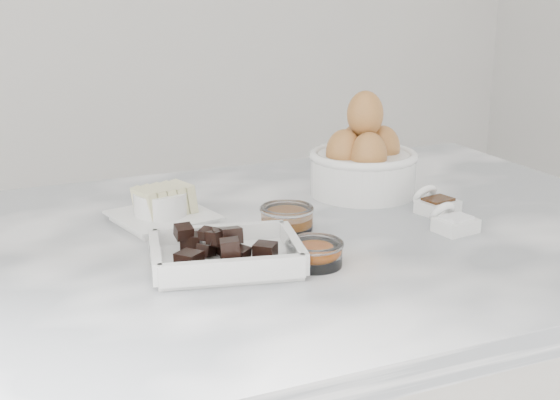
{
  "coord_description": "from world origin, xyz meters",
  "views": [
    {
      "loc": [
        -0.43,
        -0.98,
        1.31
      ],
      "look_at": [
        0.02,
        0.03,
        0.98
      ],
      "focal_mm": 50.0,
      "sensor_mm": 36.0,
      "label": 1
    }
  ],
  "objects_px": {
    "butter_plate": "(161,210)",
    "sugar_ramekin": "(161,206)",
    "honey_bowl": "(287,217)",
    "zest_bowl": "(315,252)",
    "egg_bowl": "(363,161)",
    "chocolate_dish": "(226,250)",
    "vanilla_spoon": "(434,203)",
    "salt_spoon": "(452,221)"
  },
  "relations": [
    {
      "from": "butter_plate",
      "to": "sugar_ramekin",
      "type": "bearing_deg",
      "value": 86.56
    },
    {
      "from": "honey_bowl",
      "to": "zest_bowl",
      "type": "xyz_separation_m",
      "value": [
        -0.03,
        -0.15,
        -0.0
      ]
    },
    {
      "from": "sugar_ramekin",
      "to": "honey_bowl",
      "type": "bearing_deg",
      "value": -33.0
    },
    {
      "from": "sugar_ramekin",
      "to": "egg_bowl",
      "type": "relative_size",
      "value": 0.44
    },
    {
      "from": "egg_bowl",
      "to": "honey_bowl",
      "type": "xyz_separation_m",
      "value": [
        -0.19,
        -0.12,
        -0.04
      ]
    },
    {
      "from": "butter_plate",
      "to": "zest_bowl",
      "type": "xyz_separation_m",
      "value": [
        0.13,
        -0.25,
        -0.0
      ]
    },
    {
      "from": "sugar_ramekin",
      "to": "honey_bowl",
      "type": "xyz_separation_m",
      "value": [
        0.16,
        -0.1,
        -0.01
      ]
    },
    {
      "from": "butter_plate",
      "to": "egg_bowl",
      "type": "height_order",
      "value": "egg_bowl"
    },
    {
      "from": "sugar_ramekin",
      "to": "zest_bowl",
      "type": "distance_m",
      "value": 0.28
    },
    {
      "from": "egg_bowl",
      "to": "honey_bowl",
      "type": "distance_m",
      "value": 0.23
    },
    {
      "from": "chocolate_dish",
      "to": "butter_plate",
      "type": "height_order",
      "value": "butter_plate"
    },
    {
      "from": "chocolate_dish",
      "to": "vanilla_spoon",
      "type": "xyz_separation_m",
      "value": [
        0.38,
        0.08,
        -0.01
      ]
    },
    {
      "from": "butter_plate",
      "to": "honey_bowl",
      "type": "xyz_separation_m",
      "value": [
        0.16,
        -0.1,
        -0.0
      ]
    },
    {
      "from": "chocolate_dish",
      "to": "honey_bowl",
      "type": "height_order",
      "value": "chocolate_dish"
    },
    {
      "from": "egg_bowl",
      "to": "salt_spoon",
      "type": "distance_m",
      "value": 0.23
    },
    {
      "from": "sugar_ramekin",
      "to": "honey_bowl",
      "type": "distance_m",
      "value": 0.19
    },
    {
      "from": "salt_spoon",
      "to": "vanilla_spoon",
      "type": "bearing_deg",
      "value": 71.89
    },
    {
      "from": "sugar_ramekin",
      "to": "egg_bowl",
      "type": "distance_m",
      "value": 0.36
    },
    {
      "from": "honey_bowl",
      "to": "vanilla_spoon",
      "type": "distance_m",
      "value": 0.25
    },
    {
      "from": "chocolate_dish",
      "to": "zest_bowl",
      "type": "distance_m",
      "value": 0.11
    },
    {
      "from": "egg_bowl",
      "to": "zest_bowl",
      "type": "height_order",
      "value": "egg_bowl"
    },
    {
      "from": "chocolate_dish",
      "to": "vanilla_spoon",
      "type": "bearing_deg",
      "value": 12.58
    },
    {
      "from": "zest_bowl",
      "to": "salt_spoon",
      "type": "distance_m",
      "value": 0.25
    },
    {
      "from": "sugar_ramekin",
      "to": "zest_bowl",
      "type": "xyz_separation_m",
      "value": [
        0.13,
        -0.25,
        -0.01
      ]
    },
    {
      "from": "chocolate_dish",
      "to": "egg_bowl",
      "type": "relative_size",
      "value": 1.19
    },
    {
      "from": "chocolate_dish",
      "to": "zest_bowl",
      "type": "relative_size",
      "value": 2.86
    },
    {
      "from": "butter_plate",
      "to": "egg_bowl",
      "type": "relative_size",
      "value": 0.88
    },
    {
      "from": "sugar_ramekin",
      "to": "vanilla_spoon",
      "type": "relative_size",
      "value": 1.03
    },
    {
      "from": "sugar_ramekin",
      "to": "egg_bowl",
      "type": "xyz_separation_m",
      "value": [
        0.35,
        0.01,
        0.03
      ]
    },
    {
      "from": "butter_plate",
      "to": "sugar_ramekin",
      "type": "height_order",
      "value": "butter_plate"
    },
    {
      "from": "salt_spoon",
      "to": "butter_plate",
      "type": "bearing_deg",
      "value": 151.28
    },
    {
      "from": "vanilla_spoon",
      "to": "salt_spoon",
      "type": "bearing_deg",
      "value": -108.11
    },
    {
      "from": "vanilla_spoon",
      "to": "honey_bowl",
      "type": "bearing_deg",
      "value": 175.3
    },
    {
      "from": "butter_plate",
      "to": "vanilla_spoon",
      "type": "bearing_deg",
      "value": -16.67
    },
    {
      "from": "vanilla_spoon",
      "to": "zest_bowl",
      "type": "bearing_deg",
      "value": -154.98
    },
    {
      "from": "chocolate_dish",
      "to": "egg_bowl",
      "type": "height_order",
      "value": "egg_bowl"
    },
    {
      "from": "butter_plate",
      "to": "honey_bowl",
      "type": "distance_m",
      "value": 0.19
    },
    {
      "from": "chocolate_dish",
      "to": "salt_spoon",
      "type": "bearing_deg",
      "value": -0.15
    },
    {
      "from": "egg_bowl",
      "to": "honey_bowl",
      "type": "relative_size",
      "value": 2.28
    },
    {
      "from": "sugar_ramekin",
      "to": "vanilla_spoon",
      "type": "height_order",
      "value": "sugar_ramekin"
    },
    {
      "from": "sugar_ramekin",
      "to": "honey_bowl",
      "type": "height_order",
      "value": "sugar_ramekin"
    },
    {
      "from": "sugar_ramekin",
      "to": "zest_bowl",
      "type": "relative_size",
      "value": 1.06
    }
  ]
}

